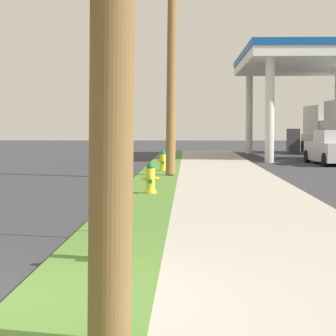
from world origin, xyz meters
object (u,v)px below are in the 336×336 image
fire_hydrant_nearest (113,233)px  truck_tan_at_forecourt (327,130)px  street_sign_post (125,133)px  car_silver_by_near_pump (335,149)px  fire_hydrant_second (150,180)px  utility_pole_midground (172,30)px  fire_hydrant_third (163,162)px

fire_hydrant_nearest → truck_tan_at_forecourt: (10.03, 37.11, 1.04)m
street_sign_post → car_silver_by_near_pump: size_ratio=0.46×
street_sign_post → fire_hydrant_second: bearing=89.5°
fire_hydrant_nearest → utility_pole_midground: (0.37, 14.98, 4.49)m
fire_hydrant_third → street_sign_post: bearing=-90.2°
fire_hydrant_nearest → truck_tan_at_forecourt: 38.46m
street_sign_post → car_silver_by_near_pump: 22.54m
utility_pole_midground → truck_tan_at_forecourt: size_ratio=1.45×
fire_hydrant_second → utility_pole_midground: utility_pole_midground is taller
street_sign_post → car_silver_by_near_pump: bearing=70.1°
street_sign_post → car_silver_by_near_pump: street_sign_post is taller
fire_hydrant_second → utility_pole_midground: bearing=86.8°
car_silver_by_near_pump → truck_tan_at_forecourt: truck_tan_at_forecourt is taller
fire_hydrant_third → car_silver_by_near_pump: 9.94m
street_sign_post → fire_hydrant_nearest: bearing=-88.5°
utility_pole_midground → truck_tan_at_forecourt: 24.39m
fire_hydrant_second → car_silver_by_near_pump: car_silver_by_near_pump is taller
fire_hydrant_third → street_sign_post: 14.84m
fire_hydrant_nearest → car_silver_by_near_pump: size_ratio=0.16×
street_sign_post → truck_tan_at_forecourt: bearing=73.9°
fire_hydrant_nearest → fire_hydrant_third: same height
fire_hydrant_nearest → street_sign_post: street_sign_post is taller
fire_hydrant_second → street_sign_post: 6.34m
fire_hydrant_third → car_silver_by_near_pump: (7.61, 6.39, 0.28)m
car_silver_by_near_pump → fire_hydrant_third: bearing=-140.0°
fire_hydrant_second → fire_hydrant_third: bearing=90.0°
fire_hydrant_second → truck_tan_at_forecourt: (10.03, 28.77, 1.04)m
fire_hydrant_second → truck_tan_at_forecourt: size_ratio=0.11×
fire_hydrant_nearest → car_silver_by_near_pump: car_silver_by_near_pump is taller
fire_hydrant_nearest → car_silver_by_near_pump: bearing=71.9°
utility_pole_midground → truck_tan_at_forecourt: utility_pole_midground is taller
utility_pole_midground → car_silver_by_near_pump: bearing=49.0°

